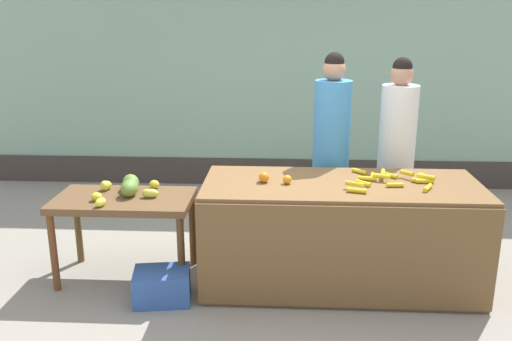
% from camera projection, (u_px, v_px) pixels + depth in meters
% --- Properties ---
extents(ground_plane, '(24.00, 24.00, 0.00)m').
position_uv_depth(ground_plane, '(287.00, 280.00, 4.70)').
color(ground_plane, gray).
extents(market_wall_back, '(8.17, 0.23, 2.81)m').
position_uv_depth(market_wall_back, '(289.00, 81.00, 7.00)').
color(market_wall_back, '#8CB299').
rests_on(market_wall_back, ground).
extents(fruit_stall_counter, '(2.26, 0.94, 0.89)m').
position_uv_depth(fruit_stall_counter, '(340.00, 234.00, 4.54)').
color(fruit_stall_counter, brown).
rests_on(fruit_stall_counter, ground).
extents(side_table_wooden, '(1.15, 0.64, 0.73)m').
position_uv_depth(side_table_wooden, '(124.00, 208.00, 4.60)').
color(side_table_wooden, brown).
rests_on(side_table_wooden, ground).
extents(banana_bunch_pile, '(0.75, 0.63, 0.07)m').
position_uv_depth(banana_bunch_pile, '(391.00, 179.00, 4.43)').
color(banana_bunch_pile, yellow).
rests_on(banana_bunch_pile, fruit_stall_counter).
extents(orange_pile, '(0.27, 0.12, 0.09)m').
position_uv_depth(orange_pile, '(270.00, 178.00, 4.43)').
color(orange_pile, orange).
rests_on(orange_pile, fruit_stall_counter).
extents(mango_papaya_pile, '(0.56, 0.61, 0.14)m').
position_uv_depth(mango_papaya_pile, '(128.00, 187.00, 4.64)').
color(mango_papaya_pile, yellow).
rests_on(mango_papaya_pile, side_table_wooden).
extents(vendor_woman_blue_shirt, '(0.34, 0.34, 1.89)m').
position_uv_depth(vendor_woman_blue_shirt, '(331.00, 153.00, 5.09)').
color(vendor_woman_blue_shirt, '#33333D').
rests_on(vendor_woman_blue_shirt, ground).
extents(vendor_woman_white_shirt, '(0.34, 0.34, 1.84)m').
position_uv_depth(vendor_woman_white_shirt, '(396.00, 155.00, 5.15)').
color(vendor_woman_white_shirt, '#33333D').
rests_on(vendor_woman_white_shirt, ground).
extents(produce_crate, '(0.48, 0.38, 0.26)m').
position_uv_depth(produce_crate, '(162.00, 286.00, 4.33)').
color(produce_crate, '#3359A5').
rests_on(produce_crate, ground).
extents(produce_sack, '(0.37, 0.42, 0.44)m').
position_uv_depth(produce_sack, '(232.00, 218.00, 5.51)').
color(produce_sack, maroon).
rests_on(produce_sack, ground).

